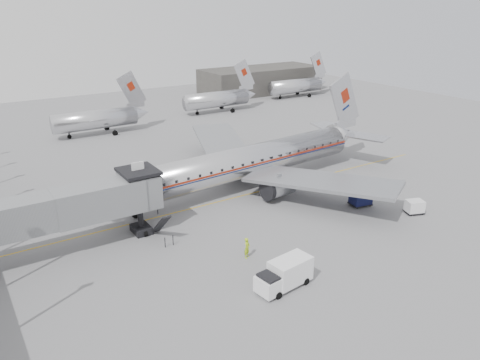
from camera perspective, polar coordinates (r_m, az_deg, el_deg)
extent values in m
plane|color=slate|center=(47.88, 0.14, -5.28)|extent=(160.00, 160.00, 0.00)
cube|color=#383533|center=(119.31, 2.55, 12.10)|extent=(30.00, 12.00, 6.00)
cube|color=gold|center=(53.95, -0.67, -2.16)|extent=(60.00, 0.15, 0.01)
cube|color=slate|center=(44.27, -16.75, -2.37)|extent=(8.00, 3.00, 3.10)
cube|color=slate|center=(45.73, -12.13, -1.18)|extent=(3.20, 3.60, 3.20)
cube|color=black|center=(45.07, -12.31, 1.06)|extent=(3.40, 3.80, 0.30)
cube|color=white|center=(44.91, -12.36, 1.66)|extent=(1.20, 0.15, 0.80)
cylinder|color=black|center=(46.44, -12.03, -4.73)|extent=(0.56, 0.56, 2.80)
cube|color=black|center=(46.89, -11.93, -5.89)|extent=(1.60, 2.20, 0.70)
cylinder|color=black|center=(46.08, -11.46, -6.42)|extent=(0.30, 0.60, 0.60)
cylinder|color=black|center=(47.76, -12.37, -5.48)|extent=(0.30, 0.60, 0.60)
cube|color=black|center=(44.81, -9.63, -5.39)|extent=(0.90, 3.20, 2.90)
cylinder|color=silver|center=(82.99, -17.26, 7.04)|extent=(14.00, 3.20, 3.20)
cube|color=silver|center=(84.16, -13.09, 10.68)|extent=(5.17, 0.26, 6.52)
cylinder|color=black|center=(82.43, -20.09, 5.10)|extent=(0.24, 0.24, 1.00)
cylinder|color=silver|center=(96.55, -2.89, 9.78)|extent=(14.00, 3.20, 3.20)
cube|color=silver|center=(99.35, 0.53, 12.69)|extent=(5.17, 0.26, 6.52)
cylinder|color=black|center=(94.85, -5.24, 8.22)|extent=(0.24, 0.24, 1.00)
cylinder|color=silver|center=(113.36, 6.79, 11.31)|extent=(14.00, 3.20, 3.20)
cube|color=silver|center=(117.15, 9.53, 13.66)|extent=(5.17, 0.26, 6.52)
cylinder|color=black|center=(110.94, 4.92, 10.07)|extent=(0.24, 0.24, 1.00)
cylinder|color=silver|center=(56.11, 0.69, 2.18)|extent=(31.56, 6.36, 3.87)
cone|color=silver|center=(48.05, -15.70, -1.91)|extent=(3.43, 4.10, 3.87)
cone|color=silver|center=(67.81, 12.48, 5.36)|extent=(4.46, 4.00, 3.67)
cube|color=maroon|center=(56.02, 0.69, 2.44)|extent=(31.56, 6.41, 0.19)
cube|color=#08174D|center=(56.10, 0.69, 2.20)|extent=(31.56, 6.41, 0.10)
cube|color=silver|center=(66.49, 12.62, 9.31)|extent=(6.42, 0.82, 8.03)
cube|color=gray|center=(65.18, -2.28, 4.56)|extent=(10.98, 17.68, 1.24)
cube|color=gray|center=(51.76, 9.89, -0.14)|extent=(13.04, 17.43, 1.24)
cylinder|color=gray|center=(61.04, -2.09, 2.13)|extent=(3.72, 2.47, 2.19)
cylinder|color=gray|center=(53.10, 4.75, -0.86)|extent=(3.72, 2.47, 2.19)
cylinder|color=black|center=(49.92, -12.67, -3.83)|extent=(0.21, 0.21, 1.36)
cylinder|color=black|center=(60.13, 0.64, 1.06)|extent=(0.27, 0.27, 1.46)
cylinder|color=black|center=(60.22, 0.64, 0.82)|extent=(1.07, 0.45, 1.05)
cylinder|color=black|center=(56.24, 4.06, -0.43)|extent=(0.27, 0.27, 1.46)
cylinder|color=black|center=(56.33, 4.06, -0.68)|extent=(1.07, 0.45, 1.05)
cube|color=white|center=(37.80, 6.15, -10.89)|extent=(3.59, 2.26, 1.98)
cube|color=white|center=(36.60, 3.45, -12.67)|extent=(1.70, 1.95, 1.32)
cube|color=black|center=(36.29, 3.47, -11.93)|extent=(1.31, 1.72, 0.57)
cylinder|color=black|center=(36.59, 4.70, -13.84)|extent=(0.63, 0.30, 0.60)
cylinder|color=black|center=(37.60, 2.86, -12.73)|extent=(0.63, 0.30, 0.60)
cylinder|color=black|center=(38.43, 8.02, -12.12)|extent=(0.63, 0.30, 0.60)
cylinder|color=black|center=(39.40, 6.18, -11.13)|extent=(0.63, 0.30, 0.60)
cube|color=#0D1035|center=(53.22, 14.50, -2.03)|extent=(2.37, 1.95, 1.48)
cube|color=black|center=(53.52, 14.43, -2.81)|extent=(2.50, 2.08, 0.13)
cylinder|color=black|center=(52.61, 14.08, -3.26)|extent=(0.33, 0.18, 0.32)
cylinder|color=black|center=(53.57, 15.55, -2.96)|extent=(0.33, 0.18, 0.32)
cylinder|color=black|center=(53.54, 13.30, -2.76)|extent=(0.33, 0.18, 0.32)
cylinder|color=black|center=(54.48, 14.75, -2.47)|extent=(0.33, 0.18, 0.32)
cube|color=silver|center=(53.06, 20.52, -2.99)|extent=(2.12, 1.86, 1.23)
cube|color=black|center=(53.32, 20.43, -3.64)|extent=(2.23, 1.97, 0.11)
cylinder|color=black|center=(52.57, 20.07, -4.00)|extent=(0.28, 0.19, 0.26)
cylinder|color=black|center=(53.31, 21.36, -3.83)|extent=(0.28, 0.19, 0.26)
cylinder|color=black|center=(53.37, 19.49, -3.54)|extent=(0.28, 0.19, 0.26)
cylinder|color=black|center=(54.11, 20.76, -3.38)|extent=(0.28, 0.19, 0.26)
imported|color=#A9D118|center=(41.39, 0.86, -8.27)|extent=(0.83, 0.76, 1.90)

